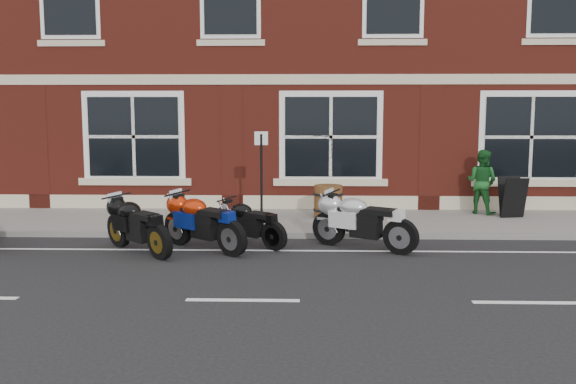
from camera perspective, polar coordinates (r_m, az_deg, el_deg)
name	(u,v)px	position (r m, az deg, el deg)	size (l,w,h in m)	color
ground	(259,253)	(12.03, -2.64, -5.42)	(80.00, 80.00, 0.00)	black
sidewalk	(268,222)	(14.95, -1.78, -2.66)	(30.00, 3.00, 0.12)	slate
kerb	(264,235)	(13.40, -2.19, -3.83)	(30.00, 0.16, 0.12)	slate
pub_building	(281,9)	(22.46, -0.66, 15.92)	(24.00, 12.00, 12.00)	maroon
moto_sport_red	(203,221)	(12.27, -7.52, -2.53)	(1.78, 1.49, 0.98)	black
moto_sport_black	(138,223)	(12.28, -13.18, -2.74)	(1.59, 1.59, 0.95)	black
moto_sport_silver	(362,220)	(12.31, 6.63, -2.47)	(1.94, 1.29, 0.99)	black
moto_naked_black	(249,222)	(12.58, -3.48, -2.64)	(1.52, 1.25, 0.83)	black
pedestrian_right	(482,182)	(16.33, 16.85, 0.87)	(0.76, 0.59, 1.57)	#18541F
a_board_sign	(512,197)	(16.04, 19.32, -0.42)	(0.58, 0.39, 0.97)	black
barrel_planter	(328,202)	(15.06, 3.59, -0.86)	(0.70, 0.70, 0.78)	#563717
parking_sign	(261,172)	(13.99, -2.38, 1.83)	(0.29, 0.05, 2.06)	black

